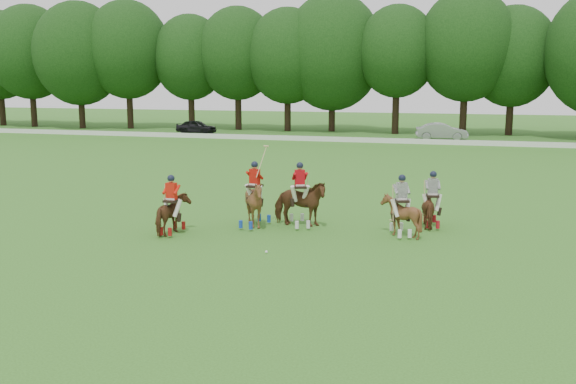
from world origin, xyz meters
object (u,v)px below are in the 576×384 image
(polo_red_a, at_px, (172,213))
(polo_stripe_b, at_px, (401,215))
(car_mid, at_px, (442,131))
(polo_stripe_a, at_px, (432,208))
(polo_ball, at_px, (266,252))
(polo_red_b, at_px, (300,203))
(polo_red_c, at_px, (255,203))
(car_left, at_px, (196,127))

(polo_red_a, distance_m, polo_stripe_b, 8.14)
(car_mid, xyz_separation_m, polo_stripe_a, (1.44, -36.51, -0.02))
(car_mid, bearing_deg, polo_ball, 167.42)
(polo_red_b, height_order, polo_stripe_a, polo_red_b)
(polo_red_c, bearing_deg, polo_stripe_b, 1.03)
(polo_red_a, xyz_separation_m, polo_red_b, (4.07, 2.44, 0.13))
(polo_stripe_b, bearing_deg, polo_red_a, -165.88)
(polo_stripe_a, height_order, polo_stripe_b, polo_stripe_b)
(polo_stripe_b, bearing_deg, polo_stripe_a, 60.79)
(polo_ball, bearing_deg, polo_stripe_a, 47.15)
(polo_red_c, xyz_separation_m, polo_ball, (1.55, -3.39, -0.88))
(car_mid, bearing_deg, car_left, 82.07)
(car_left, height_order, car_mid, car_mid)
(polo_ball, bearing_deg, car_left, 116.84)
(polo_red_a, bearing_deg, polo_red_b, 30.90)
(car_mid, xyz_separation_m, polo_stripe_b, (0.47, -38.24, 0.01))
(polo_red_b, relative_size, polo_stripe_a, 1.15)
(polo_stripe_b, relative_size, polo_ball, 24.50)
(car_left, xyz_separation_m, polo_stripe_b, (24.98, -38.24, 0.08))
(car_left, xyz_separation_m, polo_red_c, (19.56, -38.33, 0.22))
(polo_stripe_a, height_order, polo_ball, polo_stripe_a)
(car_mid, height_order, polo_red_b, polo_red_b)
(polo_stripe_a, bearing_deg, polo_stripe_b, -119.21)
(car_left, relative_size, polo_stripe_a, 1.94)
(car_mid, relative_size, polo_stripe_b, 2.12)
(polo_red_a, bearing_deg, car_left, 113.01)
(polo_red_a, xyz_separation_m, polo_stripe_b, (7.90, 1.99, 0.02))
(polo_red_c, bearing_deg, car_left, 117.04)
(polo_stripe_b, bearing_deg, polo_red_c, -178.97)
(polo_red_a, bearing_deg, polo_stripe_b, 14.12)
(polo_red_b, height_order, polo_stripe_b, polo_red_b)
(polo_stripe_a, bearing_deg, polo_red_c, -164.06)
(car_mid, height_order, polo_stripe_b, polo_stripe_b)
(polo_stripe_b, distance_m, polo_ball, 5.26)
(polo_stripe_a, bearing_deg, car_mid, 92.26)
(polo_stripe_a, bearing_deg, car_left, 125.40)
(car_left, distance_m, polo_ball, 46.76)
(polo_red_a, relative_size, polo_red_c, 0.71)
(car_left, relative_size, polo_red_c, 1.36)
(car_mid, relative_size, polo_red_b, 1.91)
(car_mid, distance_m, polo_ball, 41.87)
(car_left, bearing_deg, car_mid, -87.36)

